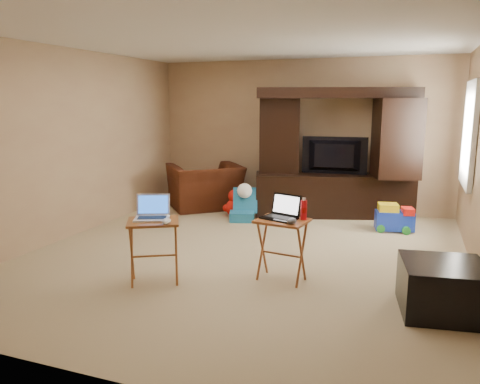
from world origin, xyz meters
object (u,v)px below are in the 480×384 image
at_px(water_bottle, 304,210).
at_px(push_toy, 395,217).
at_px(recliner, 205,187).
at_px(tray_table_left, 154,252).
at_px(plush_toy, 235,203).
at_px(laptop_right, 279,207).
at_px(child_rocker, 242,205).
at_px(ottoman, 443,288).
at_px(mouse_left, 166,221).
at_px(laptop_left, 151,208).
at_px(entertainment_center, 335,153).
at_px(television, 334,156).
at_px(tray_table_right, 282,250).
at_px(mouse_right, 292,221).

bearing_deg(water_bottle, push_toy, 70.62).
bearing_deg(recliner, tray_table_left, 65.10).
xyz_separation_m(push_toy, tray_table_left, (-2.19, -2.87, 0.13)).
distance_m(plush_toy, laptop_right, 2.76).
relative_size(child_rocker, water_bottle, 2.54).
height_order(child_rocker, tray_table_left, tray_table_left).
relative_size(recliner, ottoman, 1.67).
xyz_separation_m(tray_table_left, mouse_left, (0.19, -0.07, 0.35)).
bearing_deg(laptop_left, entertainment_center, 47.18).
distance_m(television, child_rocker, 1.64).
bearing_deg(television, water_bottle, 88.90).
xyz_separation_m(recliner, tray_table_right, (2.11, -2.75, -0.06)).
bearing_deg(child_rocker, ottoman, -59.76).
bearing_deg(ottoman, laptop_right, 170.50).
xyz_separation_m(tray_table_right, mouse_right, (0.13, -0.12, 0.35)).
bearing_deg(ottoman, laptop_left, -174.98).
xyz_separation_m(plush_toy, mouse_left, (0.42, -2.93, 0.45)).
distance_m(tray_table_left, tray_table_right, 1.29).
bearing_deg(tray_table_right, entertainment_center, 97.59).
bearing_deg(laptop_left, recliner, 82.28).
distance_m(tray_table_left, mouse_right, 1.41).
bearing_deg(push_toy, laptop_left, -139.99).
relative_size(laptop_left, mouse_left, 2.58).
height_order(television, laptop_left, television).
distance_m(child_rocker, laptop_left, 2.70).
xyz_separation_m(tray_table_left, tray_table_right, (1.18, 0.51, -0.00)).
relative_size(plush_toy, push_toy, 0.84).
bearing_deg(water_bottle, mouse_left, -151.12).
xyz_separation_m(child_rocker, mouse_left, (0.23, -2.75, 0.42)).
bearing_deg(entertainment_center, laptop_right, -108.93).
height_order(laptop_left, mouse_right, laptop_left).
height_order(plush_toy, ottoman, plush_toy).
bearing_deg(television, push_toy, 144.12).
relative_size(laptop_right, mouse_left, 2.54).
distance_m(ottoman, water_bottle, 1.44).
bearing_deg(tray_table_right, laptop_left, -150.42).
bearing_deg(mouse_left, water_bottle, 28.88).
bearing_deg(laptop_right, push_toy, 84.01).
relative_size(ottoman, water_bottle, 3.50).
distance_m(tray_table_right, mouse_right, 0.39).
distance_m(laptop_right, mouse_left, 1.13).
distance_m(television, ottoman, 3.60).
distance_m(plush_toy, mouse_left, 3.00).
relative_size(tray_table_left, mouse_right, 4.98).
xyz_separation_m(tray_table_left, mouse_right, (1.31, 0.39, 0.34)).
relative_size(tray_table_left, laptop_right, 1.94).
xyz_separation_m(television, mouse_right, (0.10, -3.07, -0.30)).
distance_m(ottoman, tray_table_right, 1.53).
relative_size(child_rocker, plush_toy, 1.12).
distance_m(child_rocker, water_bottle, 2.57).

